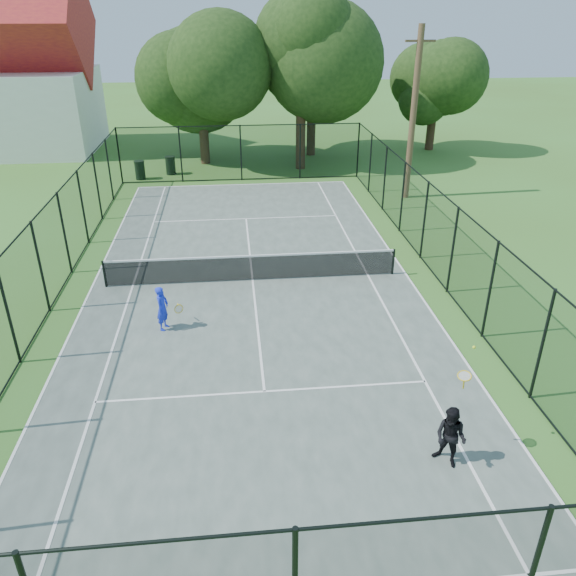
{
  "coord_description": "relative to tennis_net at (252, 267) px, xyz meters",
  "views": [
    {
      "loc": [
        -0.57,
        -17.7,
        8.61
      ],
      "look_at": [
        0.94,
        -3.0,
        1.2
      ],
      "focal_mm": 35.0,
      "sensor_mm": 36.0,
      "label": 1
    }
  ],
  "objects": [
    {
      "name": "ground",
      "position": [
        0.0,
        0.0,
        -0.58
      ],
      "size": [
        120.0,
        120.0,
        0.0
      ],
      "primitive_type": "plane",
      "color": "#3F6623"
    },
    {
      "name": "tennis_court",
      "position": [
        0.0,
        0.0,
        -0.55
      ],
      "size": [
        11.0,
        24.0,
        0.06
      ],
      "primitive_type": "cube",
      "color": "#4C5A50",
      "rests_on": "ground"
    },
    {
      "name": "tennis_net",
      "position": [
        0.0,
        0.0,
        0.0
      ],
      "size": [
        10.08,
        0.08,
        0.95
      ],
      "color": "black",
      "rests_on": "tennis_court"
    },
    {
      "name": "fence",
      "position": [
        0.0,
        0.0,
        0.92
      ],
      "size": [
        13.1,
        26.1,
        3.0
      ],
      "color": "black",
      "rests_on": "ground"
    },
    {
      "name": "tree_near_left",
      "position": [
        -2.11,
        17.02,
        4.75
      ],
      "size": [
        6.64,
        6.64,
        8.66
      ],
      "color": "#332114",
      "rests_on": "ground"
    },
    {
      "name": "tree_near_mid",
      "position": [
        3.55,
        15.2,
        5.11
      ],
      "size": [
        7.06,
        7.06,
        9.23
      ],
      "color": "#332114",
      "rests_on": "ground"
    },
    {
      "name": "tree_near_right",
      "position": [
        4.65,
        18.59,
        4.5
      ],
      "size": [
        5.79,
        5.79,
        7.99
      ],
      "color": "#332114",
      "rests_on": "ground"
    },
    {
      "name": "tree_far_right",
      "position": [
        12.81,
        19.27,
        3.2
      ],
      "size": [
        4.62,
        4.62,
        6.11
      ],
      "color": "#332114",
      "rests_on": "ground"
    },
    {
      "name": "trash_bin_left",
      "position": [
        -5.62,
        13.76,
        -0.06
      ],
      "size": [
        0.58,
        0.58,
        1.03
      ],
      "color": "black",
      "rests_on": "ground"
    },
    {
      "name": "trash_bin_right",
      "position": [
        -4.02,
        14.64,
        -0.06
      ],
      "size": [
        0.58,
        0.58,
        1.03
      ],
      "color": "black",
      "rests_on": "ground"
    },
    {
      "name": "utility_pole",
      "position": [
        8.15,
        9.0,
        3.47
      ],
      "size": [
        1.4,
        0.3,
        7.98
      ],
      "color": "#4C3823",
      "rests_on": "ground"
    },
    {
      "name": "player_blue",
      "position": [
        -2.75,
        -3.02,
        0.16
      ],
      "size": [
        0.82,
        0.58,
        1.36
      ],
      "color": "#192EDB",
      "rests_on": "tennis_court"
    },
    {
      "name": "player_black",
      "position": [
        3.64,
        -9.22,
        0.18
      ],
      "size": [
        0.91,
        1.03,
        2.51
      ],
      "color": "black",
      "rests_on": "tennis_court"
    }
  ]
}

